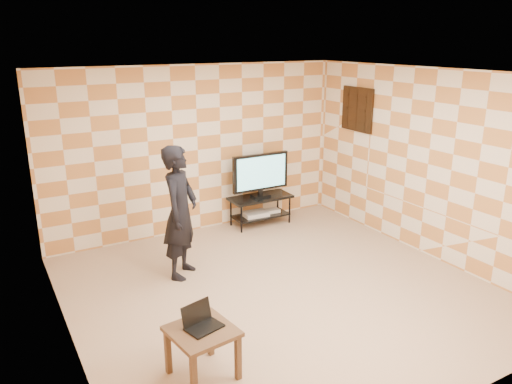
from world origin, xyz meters
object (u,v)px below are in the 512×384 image
(tv_stand, at_px, (260,204))
(tv, at_px, (261,173))
(side_table, at_px, (202,338))
(person, at_px, (180,212))

(tv_stand, distance_m, tv, 0.54)
(side_table, height_order, person, person)
(tv, distance_m, side_table, 4.12)
(tv, xyz_separation_m, side_table, (-2.51, -3.24, -0.50))
(side_table, bearing_deg, tv, 52.22)
(person, bearing_deg, tv_stand, -16.14)
(side_table, xyz_separation_m, person, (0.63, 2.10, 0.48))
(tv_stand, bearing_deg, person, -148.83)
(tv_stand, xyz_separation_m, person, (-1.88, -1.14, 0.53))
(tv_stand, height_order, person, person)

